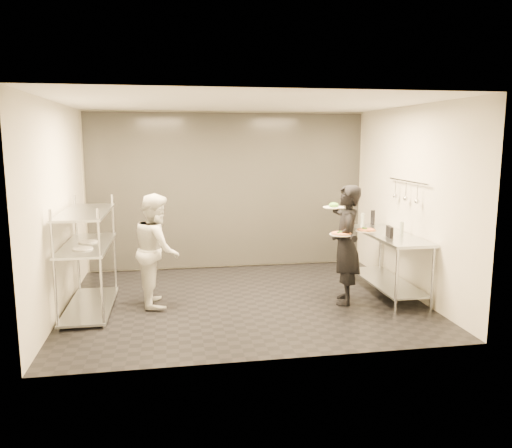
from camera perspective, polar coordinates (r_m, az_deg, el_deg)
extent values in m
cube|color=black|center=(7.32, -1.29, -8.74)|extent=(5.00, 4.00, 0.00)
cube|color=silver|center=(6.97, -1.38, 13.70)|extent=(5.00, 4.00, 0.00)
cube|color=beige|center=(8.98, -3.20, 3.82)|extent=(5.00, 0.00, 2.80)
cube|color=beige|center=(5.06, 1.97, -0.67)|extent=(5.00, 0.00, 2.80)
cube|color=beige|center=(7.09, -21.75, 1.61)|extent=(0.00, 4.00, 2.80)
cube|color=beige|center=(7.77, 17.25, 2.50)|extent=(0.00, 4.00, 2.80)
cube|color=white|center=(8.95, -3.18, 3.80)|extent=(4.90, 0.04, 2.74)
cylinder|color=#B3B5BA|center=(6.45, -22.10, -5.03)|extent=(0.04, 0.04, 1.50)
cylinder|color=#B3B5BA|center=(7.93, -19.76, -2.27)|extent=(0.04, 0.04, 1.50)
cylinder|color=#B3B5BA|center=(6.36, -17.32, -4.97)|extent=(0.04, 0.04, 1.50)
cylinder|color=#B3B5BA|center=(7.85, -15.88, -2.18)|extent=(0.04, 0.04, 1.50)
cube|color=#ADB3B7|center=(7.32, -18.38, -8.82)|extent=(0.60, 1.60, 0.03)
cube|color=#ADB3B7|center=(7.11, -18.74, -2.29)|extent=(0.60, 1.60, 0.03)
cube|color=#ADB3B7|center=(7.03, -18.94, 1.30)|extent=(0.60, 1.60, 0.03)
cylinder|color=white|center=(6.76, -19.21, -2.69)|extent=(0.26, 0.26, 0.01)
cylinder|color=white|center=(7.20, -18.63, -1.94)|extent=(0.26, 0.26, 0.01)
cylinder|color=#B3B5BA|center=(6.94, 15.77, -6.25)|extent=(0.04, 0.04, 0.90)
cylinder|color=#B3B5BA|center=(8.47, 10.80, -3.20)|extent=(0.04, 0.04, 0.90)
cylinder|color=#B3B5BA|center=(7.18, 19.54, -5.92)|extent=(0.04, 0.04, 0.90)
cylinder|color=#B3B5BA|center=(8.67, 14.02, -3.03)|extent=(0.04, 0.04, 0.90)
cube|color=#ADB3B7|center=(7.87, 14.71, -6.37)|extent=(0.57, 1.71, 0.03)
cube|color=#ADB3B7|center=(7.71, 14.94, -1.21)|extent=(0.60, 1.80, 0.04)
cylinder|color=#B3B5BA|center=(7.71, 16.96, 4.71)|extent=(0.02, 1.20, 0.02)
cylinder|color=#B3B5BA|center=(7.41, 17.98, 3.46)|extent=(0.01, 0.01, 0.22)
sphere|color=#B3B5BA|center=(7.42, 17.93, 2.46)|extent=(0.07, 0.07, 0.07)
cylinder|color=#B3B5BA|center=(7.72, 16.78, 3.75)|extent=(0.01, 0.01, 0.22)
sphere|color=#B3B5BA|center=(7.73, 16.73, 2.79)|extent=(0.07, 0.07, 0.07)
cylinder|color=#B3B5BA|center=(8.03, 15.67, 4.01)|extent=(0.01, 0.01, 0.22)
sphere|color=#B3B5BA|center=(8.04, 15.63, 3.09)|extent=(0.07, 0.07, 0.07)
imported|color=black|center=(7.14, 10.26, -2.36)|extent=(0.56, 0.70, 1.68)
imported|color=silver|center=(7.11, -11.26, -2.89)|extent=(0.66, 0.81, 1.57)
cylinder|color=white|center=(6.89, 9.71, -1.18)|extent=(0.31, 0.31, 0.01)
cylinder|color=#AF713F|center=(6.88, 9.71, -1.08)|extent=(0.28, 0.28, 0.02)
cylinder|color=#C24319|center=(6.88, 9.72, -1.00)|extent=(0.24, 0.24, 0.01)
sphere|color=#1C5112|center=(6.88, 9.72, -0.94)|extent=(0.04, 0.04, 0.04)
cylinder|color=white|center=(6.97, 12.49, -0.77)|extent=(0.29, 0.29, 0.01)
cylinder|color=#AF713F|center=(6.97, 12.50, -0.68)|extent=(0.25, 0.25, 0.02)
cylinder|color=#C24319|center=(6.97, 12.50, -0.60)|extent=(0.22, 0.22, 0.01)
sphere|color=#1C5112|center=(6.97, 12.50, -0.53)|extent=(0.04, 0.04, 0.04)
cylinder|color=white|center=(7.31, 8.87, 1.90)|extent=(0.31, 0.31, 0.01)
ellipsoid|color=#31721C|center=(7.31, 8.88, 2.17)|extent=(0.13, 0.13, 0.07)
cube|color=black|center=(7.39, 15.02, -0.87)|extent=(0.08, 0.23, 0.16)
cylinder|color=gray|center=(8.15, 12.08, 0.43)|extent=(0.06, 0.06, 0.23)
cylinder|color=gray|center=(7.70, 16.32, -0.44)|extent=(0.05, 0.05, 0.18)
cylinder|color=black|center=(8.43, 13.20, 0.74)|extent=(0.07, 0.07, 0.24)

